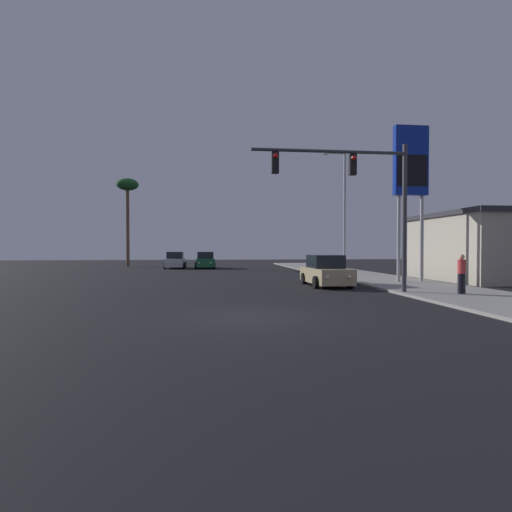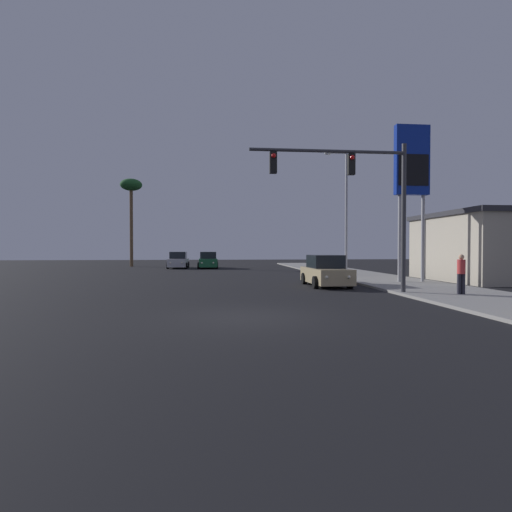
% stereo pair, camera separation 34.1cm
% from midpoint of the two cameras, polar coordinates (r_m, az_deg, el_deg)
% --- Properties ---
extents(ground_plane, '(120.00, 120.00, 0.00)m').
position_cam_midpoint_polar(ground_plane, '(11.95, -1.44, -8.74)').
color(ground_plane, black).
extents(sidewalk_right, '(5.00, 60.00, 0.12)m').
position_cam_midpoint_polar(sidewalk_right, '(24.23, 19.35, -3.65)').
color(sidewalk_right, gray).
rests_on(sidewalk_right, ground).
extents(building_gas_station, '(10.30, 8.30, 4.30)m').
position_cam_midpoint_polar(building_gas_station, '(30.31, 32.43, 1.15)').
color(building_gas_station, '#B2A893').
rests_on(building_gas_station, ground).
extents(car_tan, '(2.04, 4.34, 1.68)m').
position_cam_midpoint_polar(car_tan, '(21.95, 9.50, -2.26)').
color(car_tan, tan).
rests_on(car_tan, ground).
extents(car_silver, '(2.04, 4.32, 1.68)m').
position_cam_midpoint_polar(car_silver, '(41.69, -11.68, -0.68)').
color(car_silver, '#B7B7BC').
rests_on(car_silver, ground).
extents(car_green, '(2.04, 4.33, 1.68)m').
position_cam_midpoint_polar(car_green, '(41.21, -7.50, -0.68)').
color(car_green, '#195933').
rests_on(car_green, ground).
extents(traffic_light_mast, '(6.91, 0.36, 6.50)m').
position_cam_midpoint_polar(traffic_light_mast, '(18.16, 14.41, 9.50)').
color(traffic_light_mast, '#38383D').
rests_on(traffic_light_mast, sidewalk_right).
extents(street_lamp, '(1.74, 0.24, 9.00)m').
position_cam_midpoint_polar(street_lamp, '(30.04, 11.99, 6.96)').
color(street_lamp, '#99999E').
rests_on(street_lamp, sidewalk_right).
extents(gas_station_sign, '(2.00, 0.42, 9.00)m').
position_cam_midpoint_polar(gas_station_sign, '(25.20, 20.87, 11.49)').
color(gas_station_sign, '#99999E').
rests_on(gas_station_sign, sidewalk_right).
extents(pedestrian_on_sidewalk, '(0.34, 0.32, 1.67)m').
position_cam_midpoint_polar(pedestrian_on_sidewalk, '(18.92, 26.85, -2.07)').
color(pedestrian_on_sidewalk, '#23232D').
rests_on(pedestrian_on_sidewalk, sidewalk_right).
extents(palm_tree_far, '(2.40, 2.40, 9.80)m').
position_cam_midpoint_polar(palm_tree_far, '(47.12, -18.09, 8.95)').
color(palm_tree_far, brown).
rests_on(palm_tree_far, ground).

